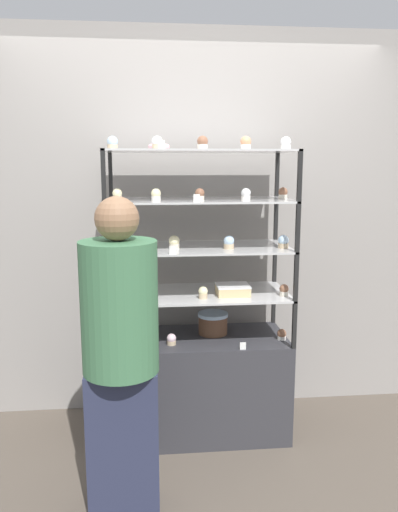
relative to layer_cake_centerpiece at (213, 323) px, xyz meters
name	(u,v)px	position (x,y,z in m)	size (l,w,h in m)	color
ground_plane	(199,430)	(-0.10, -0.06, -0.71)	(20.00, 20.00, 0.00)	brown
back_wall	(193,226)	(-0.10, 0.35, 0.59)	(8.00, 0.05, 2.60)	gray
display_base	(199,384)	(-0.10, -0.06, -0.39)	(1.11, 0.52, 0.64)	#333338
display_riser_lower	(199,295)	(-0.10, -0.06, 0.20)	(1.11, 0.52, 0.29)	black
display_riser_middle	(199,250)	(-0.10, -0.06, 0.49)	(1.11, 0.52, 0.29)	black
display_riser_upper	(199,202)	(-0.10, -0.06, 0.78)	(1.11, 0.52, 0.29)	black
display_riser_top	(199,153)	(-0.10, -0.06, 1.07)	(1.11, 0.52, 0.29)	black
layer_cake_centerpiece	(213,323)	(0.00, 0.00, 0.00)	(0.19, 0.19, 0.14)	brown
sheet_cake_frosted	(233,290)	(0.11, -0.12, 0.25)	(0.20, 0.17, 0.06)	#DBBC84
cupcake_0	(120,342)	(-0.59, -0.19, -0.04)	(0.06, 0.06, 0.07)	#CCB28C
cupcake_1	(172,339)	(-0.28, -0.18, -0.04)	(0.06, 0.06, 0.07)	#CCB28C
cupcake_2	(282,335)	(0.41, -0.16, -0.04)	(0.06, 0.06, 0.07)	white
price_tag_0	(243,346)	(0.14, -0.30, -0.05)	(0.04, 0.00, 0.04)	white
cupcake_3	(120,292)	(-0.58, -0.14, 0.26)	(0.06, 0.06, 0.07)	#CCB28C
cupcake_4	(203,293)	(-0.09, -0.20, 0.26)	(0.06, 0.06, 0.07)	#CCB28C
cupcake_5	(284,290)	(0.41, -0.19, 0.26)	(0.06, 0.06, 0.07)	beige
price_tag_1	(136,301)	(-0.48, -0.30, 0.24)	(0.04, 0.00, 0.04)	white
cupcake_6	(114,245)	(-0.60, -0.20, 0.55)	(0.06, 0.06, 0.08)	white
cupcake_7	(174,242)	(-0.25, -0.12, 0.55)	(0.06, 0.06, 0.08)	beige
cupcake_8	(229,242)	(0.07, -0.15, 0.55)	(0.06, 0.06, 0.08)	#CCB28C
cupcake_9	(283,242)	(0.40, -0.16, 0.55)	(0.06, 0.06, 0.08)	#CCB28C
price_tag_2	(173,250)	(-0.27, -0.30, 0.53)	(0.04, 0.00, 0.04)	white
cupcake_10	(117,195)	(-0.58, -0.14, 0.83)	(0.06, 0.06, 0.07)	beige
cupcake_11	(156,195)	(-0.36, -0.19, 0.83)	(0.06, 0.06, 0.07)	white
cupcake_12	(200,195)	(-0.10, -0.18, 0.83)	(0.06, 0.06, 0.07)	beige
cupcake_13	(246,195)	(0.16, -0.20, 0.83)	(0.06, 0.06, 0.07)	white
cupcake_14	(283,193)	(0.41, -0.10, 0.83)	(0.06, 0.06, 0.07)	beige
price_tag_3	(197,198)	(-0.13, -0.30, 0.82)	(0.04, 0.00, 0.04)	white
cupcake_15	(112,143)	(-0.60, -0.12, 1.13)	(0.06, 0.06, 0.07)	#CCB28C
cupcake_16	(157,143)	(-0.34, -0.17, 1.13)	(0.06, 0.06, 0.07)	#CCB28C
cupcake_17	(203,143)	(-0.09, -0.20, 1.13)	(0.06, 0.06, 0.07)	beige
cupcake_18	(246,143)	(0.16, -0.20, 1.13)	(0.06, 0.06, 0.07)	white
cupcake_19	(286,143)	(0.40, -0.16, 1.13)	(0.06, 0.06, 0.07)	white
price_tag_4	(161,144)	(-0.32, -0.30, 1.11)	(0.04, 0.00, 0.04)	white
donut_glazed	(159,147)	(-0.33, -0.07, 1.11)	(0.13, 0.13, 0.03)	#EFB2BC
customer_figure	(121,349)	(-0.54, -0.75, 0.13)	(0.37, 0.37, 1.57)	#282D47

